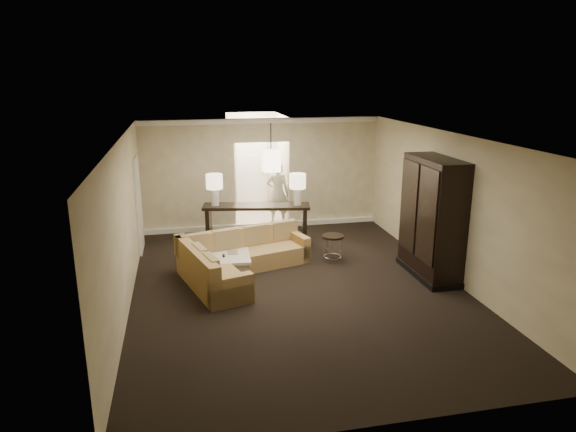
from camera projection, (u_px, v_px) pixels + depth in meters
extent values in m
plane|color=black|center=(297.00, 287.00, 9.60)|extent=(8.00, 8.00, 0.00)
cube|color=beige|center=(262.00, 174.00, 12.99)|extent=(6.00, 0.04, 2.80)
cube|color=beige|center=(382.00, 314.00, 5.45)|extent=(6.00, 0.04, 2.80)
cube|color=beige|center=(124.00, 225.00, 8.62)|extent=(0.04, 8.00, 2.80)
cube|color=beige|center=(450.00, 207.00, 9.82)|extent=(0.04, 8.00, 2.80)
cube|color=white|center=(298.00, 137.00, 8.84)|extent=(6.00, 8.00, 0.02)
cube|color=white|center=(262.00, 121.00, 12.58)|extent=(6.00, 0.10, 0.12)
cube|color=white|center=(263.00, 225.00, 13.30)|extent=(6.00, 0.10, 0.12)
cube|color=white|center=(139.00, 205.00, 11.36)|extent=(0.05, 0.90, 2.10)
cube|color=silver|center=(257.00, 217.00, 14.31)|extent=(1.40, 2.00, 0.01)
cube|color=#F9ECCB|center=(231.00, 168.00, 13.79)|extent=(0.04, 2.00, 2.80)
cube|color=#F9ECCB|center=(282.00, 166.00, 14.07)|extent=(0.04, 2.00, 2.80)
cube|color=#F9ECCB|center=(251.00, 161.00, 14.87)|extent=(1.40, 0.04, 2.80)
cube|color=white|center=(252.00, 173.00, 14.94)|extent=(0.90, 0.05, 2.10)
cube|color=brown|center=(245.00, 259.00, 10.52)|extent=(2.77, 1.49, 0.37)
cube|color=brown|center=(220.00, 285.00, 9.24)|extent=(1.11, 1.41, 0.37)
cube|color=brown|center=(239.00, 237.00, 10.67)|extent=(2.61, 0.93, 0.41)
cube|color=brown|center=(196.00, 260.00, 9.38)|extent=(0.79, 2.10, 0.41)
cube|color=brown|center=(298.00, 246.00, 11.06)|extent=(0.39, 0.81, 0.55)
cube|color=brown|center=(231.00, 291.00, 8.76)|extent=(0.81, 0.39, 0.55)
cube|color=olive|center=(195.00, 244.00, 10.18)|extent=(0.57, 0.29, 0.41)
cube|color=olive|center=(226.00, 239.00, 10.48)|extent=(0.57, 0.29, 0.41)
cube|color=olive|center=(256.00, 234.00, 10.78)|extent=(0.57, 0.29, 0.41)
cube|color=olive|center=(284.00, 230.00, 11.08)|extent=(0.57, 0.29, 0.41)
cube|color=olive|center=(200.00, 256.00, 9.50)|extent=(0.28, 0.55, 0.41)
cube|color=olive|center=(211.00, 267.00, 8.97)|extent=(0.28, 0.55, 0.41)
cube|color=white|center=(226.00, 265.00, 10.25)|extent=(0.89, 0.89, 0.32)
cube|color=white|center=(226.00, 257.00, 10.20)|extent=(0.99, 0.99, 0.06)
cube|color=black|center=(224.00, 256.00, 10.14)|extent=(0.06, 0.15, 0.02)
cube|color=beige|center=(233.00, 252.00, 10.35)|extent=(0.22, 0.29, 0.01)
cube|color=black|center=(256.00, 206.00, 11.79)|extent=(2.50, 0.99, 0.07)
cube|color=black|center=(209.00, 226.00, 11.89)|extent=(0.18, 0.51, 0.89)
cube|color=black|center=(304.00, 225.00, 11.94)|extent=(0.18, 0.51, 0.89)
cube|color=black|center=(257.00, 238.00, 12.00)|extent=(2.38, 0.92, 0.04)
cube|color=black|center=(433.00, 218.00, 9.89)|extent=(0.65, 1.56, 2.34)
cube|color=black|center=(427.00, 216.00, 9.41)|extent=(0.03, 0.69, 1.78)
cube|color=black|center=(409.00, 206.00, 10.14)|extent=(0.03, 0.69, 1.78)
cube|color=black|center=(429.00, 272.00, 10.19)|extent=(0.69, 1.63, 0.11)
cylinder|color=black|center=(333.00, 236.00, 10.79)|extent=(0.46, 0.46, 0.04)
torus|color=silver|center=(332.00, 256.00, 10.91)|extent=(0.38, 0.38, 0.03)
cylinder|color=silver|center=(341.00, 249.00, 10.89)|extent=(0.03, 0.03, 0.54)
cylinder|color=silver|center=(327.00, 247.00, 11.00)|extent=(0.03, 0.03, 0.54)
cylinder|color=silver|center=(330.00, 252.00, 10.70)|extent=(0.03, 0.03, 0.54)
cylinder|color=silver|center=(215.00, 197.00, 11.71)|extent=(0.18, 0.18, 0.39)
cylinder|color=#FEE4BE|center=(214.00, 181.00, 11.61)|extent=(0.38, 0.38, 0.33)
cylinder|color=silver|center=(297.00, 196.00, 11.75)|extent=(0.18, 0.18, 0.39)
cylinder|color=#FEE4BE|center=(297.00, 181.00, 11.65)|extent=(0.38, 0.38, 0.33)
cylinder|color=black|center=(271.00, 136.00, 11.47)|extent=(0.02, 0.02, 0.60)
cube|color=#FFEDC6|center=(271.00, 161.00, 11.62)|extent=(0.38, 0.38, 0.48)
imported|color=beige|center=(278.00, 189.00, 13.49)|extent=(0.77, 0.63, 1.82)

